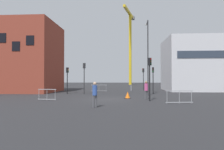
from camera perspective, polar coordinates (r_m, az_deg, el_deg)
name	(u,v)px	position (r m, az deg, el deg)	size (l,w,h in m)	color
ground	(107,99)	(19.79, -1.43, -7.09)	(160.00, 160.00, 0.00)	#28282B
brick_building	(25,58)	(33.41, -24.16, 4.68)	(9.72, 8.68, 10.73)	brown
office_block	(196,65)	(36.73, 23.61, 2.79)	(10.62, 8.92, 8.97)	silver
construction_crane	(130,39)	(65.45, 5.36, 10.53)	(4.10, 12.93, 23.99)	yellow
streetlamp_tall	(148,52)	(24.42, 10.49, 6.56)	(0.44, 1.72, 9.26)	#2D2D30
traffic_light_far	(143,76)	(34.57, 9.21, -0.16)	(0.39, 0.29, 3.88)	#232326
traffic_light_verge	(153,76)	(26.65, 12.00, -0.26)	(0.29, 0.39, 3.60)	black
traffic_light_island	(150,72)	(18.31, 11.03, 0.87)	(0.36, 0.37, 4.01)	black
traffic_light_median	(67,76)	(26.90, -13.02, -0.28)	(0.39, 0.34, 3.59)	black
traffic_light_crosswalk	(84,73)	(26.64, -8.18, 0.51)	(0.37, 0.37, 4.19)	#2D2D30
pedestrian_walking	(146,89)	(19.80, 10.03, -3.98)	(0.34, 0.34, 1.82)	#4C4C51
pedestrian_waiting	(95,92)	(14.01, -5.10, -5.16)	(0.34, 0.34, 1.84)	#4C4C51
safety_barrier_rear	(131,88)	(32.83, 5.63, -3.70)	(0.07, 2.24, 1.08)	#B2B5BA
safety_barrier_right_run	(99,88)	(31.43, -3.84, -3.82)	(2.54, 0.08, 1.08)	gray
safety_barrier_left_run	(179,97)	(17.16, 19.21, -6.07)	(2.33, 0.39, 1.08)	#9EA0A5
safety_barrier_mid_span	(47,94)	(19.62, -18.60, -5.44)	(1.84, 0.24, 1.08)	#9EA0A5
traffic_cone_by_barrier	(128,95)	(20.52, 4.62, -5.96)	(0.69, 0.69, 0.69)	black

